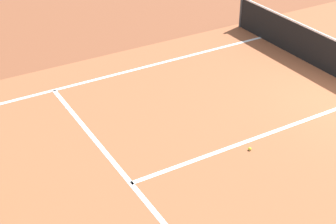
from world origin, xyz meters
name	(u,v)px	position (x,y,z in m)	size (l,w,h in m)	color
line_sideline_left	(72,86)	(-4.11, -5.95, 0.00)	(0.10, 11.89, 0.01)	white
line_service_near	(131,183)	(0.00, -6.40, 0.00)	(8.22, 0.10, 0.01)	white
line_center_service	(267,134)	(0.00, -3.20, 0.00)	(0.10, 6.40, 0.01)	white
tennis_ball_mid_court	(250,149)	(0.27, -3.87, 0.03)	(0.07, 0.07, 0.07)	#CCE033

